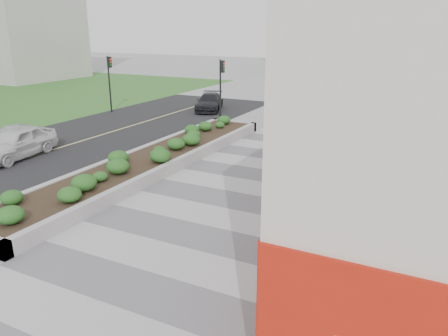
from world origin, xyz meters
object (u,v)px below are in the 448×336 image
(car_white, at_px, (16,143))
(traffic_signal_near, at_px, (221,82))
(car_dark, at_px, (209,102))
(planter, at_px, (152,158))
(car_silver, at_px, (14,139))
(traffic_signal_far, at_px, (110,76))
(skateboarder, at_px, (274,139))

(car_white, bearing_deg, traffic_signal_near, 59.42)
(traffic_signal_near, relative_size, car_white, 0.94)
(traffic_signal_near, relative_size, car_dark, 0.94)
(planter, bearing_deg, traffic_signal_near, 99.35)
(car_silver, bearing_deg, traffic_signal_far, 112.31)
(skateboarder, height_order, car_dark, skateboarder)
(planter, relative_size, traffic_signal_far, 4.29)
(traffic_signal_near, height_order, car_white, traffic_signal_near)
(traffic_signal_far, distance_m, car_white, 12.59)
(traffic_signal_far, height_order, skateboarder, traffic_signal_far)
(planter, relative_size, car_dark, 4.05)
(car_dark, bearing_deg, traffic_signal_far, -167.77)
(traffic_signal_near, distance_m, car_dark, 5.04)
(car_silver, height_order, car_dark, car_dark)
(skateboarder, relative_size, car_white, 0.32)
(car_silver, bearing_deg, skateboarder, 32.88)
(planter, height_order, car_white, car_white)
(traffic_signal_near, bearing_deg, skateboarder, -43.58)
(planter, xyz_separation_m, traffic_signal_far, (-10.93, 10.00, 2.34))
(traffic_signal_near, height_order, traffic_signal_far, same)
(traffic_signal_near, bearing_deg, planter, -80.65)
(car_silver, relative_size, car_dark, 0.87)
(skateboarder, distance_m, car_silver, 13.63)
(skateboarder, xyz_separation_m, car_dark, (-8.86, 9.25, -0.09))
(traffic_signal_near, distance_m, car_silver, 13.29)
(car_white, distance_m, car_silver, 1.43)
(traffic_signal_near, relative_size, skateboarder, 2.90)
(planter, relative_size, car_silver, 4.63)
(traffic_signal_near, distance_m, traffic_signal_far, 9.21)
(car_dark, bearing_deg, traffic_signal_near, -71.43)
(traffic_signal_far, height_order, car_silver, traffic_signal_far)
(traffic_signal_far, relative_size, skateboarder, 2.90)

